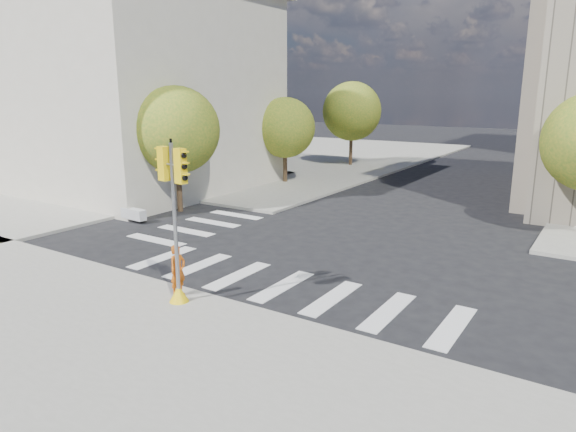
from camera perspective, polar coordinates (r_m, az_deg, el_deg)
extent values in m
plane|color=black|center=(18.14, 3.15, -5.94)|extent=(160.00, 160.00, 0.00)
cube|color=gray|center=(50.15, -1.88, 6.72)|extent=(28.00, 40.00, 0.15)
cube|color=beige|center=(36.50, -18.73, 12.79)|extent=(18.00, 14.00, 12.00)
cylinder|color=#382616|center=(27.17, -11.99, 3.04)|extent=(0.28, 0.28, 2.45)
sphere|color=#3B691E|center=(26.80, -12.31, 9.32)|extent=(4.40, 4.40, 4.40)
cylinder|color=#382616|center=(34.88, -0.32, 5.38)|extent=(0.28, 0.28, 2.17)
sphere|color=#3B691E|center=(34.60, -0.33, 9.79)|extent=(4.00, 4.00, 4.00)
cylinder|color=#382616|center=(43.49, 6.99, 7.21)|extent=(0.28, 0.28, 2.62)
sphere|color=#3B691E|center=(43.26, 7.11, 11.47)|extent=(4.80, 4.80, 4.80)
cone|color=yellow|center=(15.31, -12.04, -8.40)|extent=(0.56, 0.56, 0.50)
cylinder|color=gray|center=(14.68, -12.43, -0.98)|extent=(0.11, 0.11, 4.59)
cylinder|color=black|center=(14.29, -12.91, 8.16)|extent=(0.07, 0.07, 0.12)
cylinder|color=gray|center=(14.36, -12.77, 5.58)|extent=(0.90, 0.19, 0.06)
cube|color=yellow|center=(14.67, -13.65, 5.69)|extent=(0.33, 0.26, 0.95)
cube|color=yellow|center=(14.06, -11.86, 5.46)|extent=(0.33, 0.26, 0.95)
imported|color=#C75912|center=(15.58, -12.15, -5.96)|extent=(0.39, 0.58, 1.55)
cube|color=silver|center=(27.46, -19.56, 0.90)|extent=(6.01, 0.88, 0.50)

